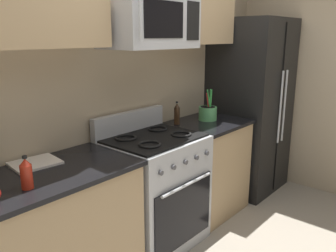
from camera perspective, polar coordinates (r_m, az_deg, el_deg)
The scene contains 12 objects.
wall_back at distance 2.93m, azimuth -7.85°, elevation 6.64°, with size 8.00×0.10×2.60m, color tan.
counter_left at distance 2.36m, azimuth -20.27°, elevation -18.06°, with size 1.26×0.62×0.91m.
range_oven at distance 2.90m, azimuth -2.27°, elevation -10.39°, with size 0.76×0.66×1.09m.
counter_right at distance 3.45m, azimuth 6.44°, elevation -6.60°, with size 0.73×0.62×0.91m.
refrigerator at distance 3.96m, azimuth 13.25°, elevation 3.12°, with size 0.78×0.73×1.88m.
wall_right at distance 4.13m, azimuth 24.56°, elevation 7.73°, with size 0.10×8.00×2.60m, color tan.
microwave at distance 2.65m, azimuth -3.01°, elevation 16.89°, with size 0.72×0.44×0.40m.
upper_cabinets_right at distance 3.33m, azimuth 4.88°, elevation 18.98°, with size 0.72×0.34×0.66m.
utensil_crock at distance 3.37m, azimuth 6.55°, elevation 2.22°, with size 0.17×0.17×0.30m.
cutting_board at distance 2.36m, azimuth -21.00°, elevation -5.70°, with size 0.28×0.23×0.02m, color silver.
bottle_hot_sauce at distance 1.99m, azimuth -22.24°, elevation -7.28°, with size 0.06×0.06×0.18m.
bottle_soy at distance 3.18m, azimuth 1.47°, elevation 2.01°, with size 0.05×0.05×0.21m.
Camera 1 is at (-1.91, -1.17, 1.69)m, focal length 37.12 mm.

